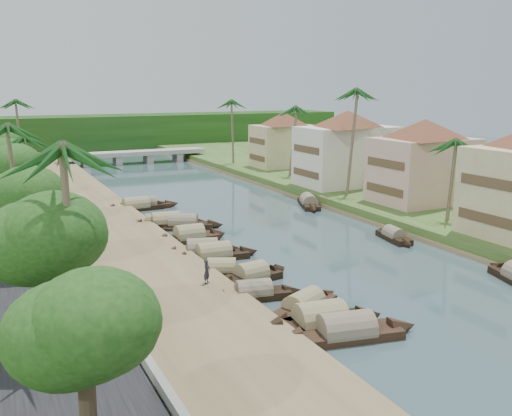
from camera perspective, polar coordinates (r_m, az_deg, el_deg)
name	(u,v)px	position (r m, az deg, el deg)	size (l,w,h in m)	color
ground	(349,267)	(47.72, 9.32, -5.85)	(220.00, 220.00, 0.00)	#364C51
left_bank	(103,230)	(59.60, -15.03, -2.10)	(10.00, 180.00, 0.80)	brown
right_bank	(382,199)	(74.20, 12.48, 0.92)	(16.00, 180.00, 1.20)	#2C4C1E
road	(12,236)	(58.63, -23.22, -2.60)	(8.00, 180.00, 1.40)	black
retaining_wall	(59,225)	(58.78, -19.09, -1.60)	(0.40, 180.00, 1.10)	gray
treeline	(103,133)	(139.88, -15.05, 7.30)	(120.00, 14.00, 8.00)	#14380F
bridge	(133,155)	(112.85, -12.22, 5.24)	(28.00, 4.00, 2.40)	gray
building_mid	(423,160)	(69.48, 16.40, 4.60)	(14.11, 14.11, 9.70)	#C7A28C
building_far	(347,147)	(79.71, 9.10, 6.01)	(15.59, 15.59, 10.20)	beige
building_distant	(284,139)	(97.22, 2.79, 6.91)	(12.62, 12.62, 9.20)	#CCC288
sampan_0	(346,332)	(34.59, 8.98, -12.18)	(9.56, 3.58, 2.43)	black
sampan_1	(320,322)	(35.77, 6.43, -11.26)	(9.01, 3.02, 2.58)	black
sampan_2	(304,306)	(38.06, 4.80, -9.77)	(7.81, 4.87, 2.10)	black
sampan_3	(254,293)	(40.17, -0.23, -8.54)	(7.31, 2.83, 1.97)	black
sampan_4	(222,270)	(45.16, -3.44, -6.20)	(6.54, 4.10, 1.91)	black
sampan_5	(252,276)	(43.71, -0.44, -6.80)	(6.77, 2.63, 2.13)	black
sampan_6	(202,251)	(50.24, -5.37, -4.33)	(8.00, 3.79, 2.32)	black
sampan_7	(214,255)	(49.12, -4.23, -4.70)	(8.43, 2.30, 2.22)	black
sampan_8	(189,237)	(55.15, -6.67, -2.87)	(7.79, 2.18, 2.39)	black
sampan_9	(183,224)	(60.34, -7.28, -1.59)	(8.49, 5.37, 2.19)	black
sampan_10	(157,223)	(61.27, -9.85, -1.47)	(7.24, 3.50, 2.00)	black
sampan_11	(166,223)	(61.01, -8.98, -1.49)	(8.74, 3.12, 2.43)	black
sampan_12	(144,205)	(70.67, -11.14, 0.28)	(8.92, 2.34, 2.11)	black
sampan_13	(136,207)	(69.96, -11.90, 0.14)	(8.86, 2.27, 2.39)	black
sampan_15	(394,236)	(56.63, 13.62, -2.76)	(2.42, 6.69, 1.82)	black
sampan_16	(309,203)	(71.04, 5.30, 0.52)	(4.91, 9.08, 2.22)	black
canoe_1	(257,272)	(45.59, 0.10, -6.41)	(5.27, 1.11, 0.85)	black
canoe_2	(182,230)	(59.20, -7.43, -2.18)	(4.79, 3.16, 0.74)	black
palm_1	(453,143)	(60.34, 19.13, 6.16)	(3.20, 3.20, 9.57)	#6F634A
palm_2	(352,93)	(71.83, 9.57, 11.27)	(3.20, 3.20, 14.48)	#6F634A
palm_3	(292,109)	(86.46, 3.60, 9.82)	(3.20, 3.20, 11.82)	#6F634A
palm_4	(65,153)	(27.76, -18.60, 5.27)	(3.20, 3.20, 11.96)	#6F634A
palm_5	(12,129)	(49.97, -23.18, 7.25)	(3.20, 3.20, 11.58)	#6F634A
palm_6	(26,139)	(65.95, -22.06, 6.41)	(3.20, 3.20, 9.38)	#6F634A
palm_7	(233,103)	(101.19, -2.35, 10.49)	(3.20, 3.20, 12.46)	#6F634A
palm_8	(17,103)	(98.99, -22.78, 9.69)	(3.20, 3.20, 12.51)	#6F634A
tree_0	(83,331)	(19.96, -16.94, -11.65)	(4.37, 4.37, 7.18)	#463828
tree_1	(45,240)	(30.27, -20.37, -3.02)	(5.26, 5.26, 7.90)	#463828
tree_2	(23,198)	(44.23, -22.25, 0.89)	(5.08, 5.08, 7.43)	#463828
tree_3	(11,168)	(59.30, -23.32, 3.68)	(5.00, 5.00, 7.66)	#463828
tree_4	(3,157)	(75.95, -23.95, 4.72)	(4.85, 4.85, 6.89)	#463828
tree_6	(363,142)	(85.17, 10.66, 6.51)	(4.16, 4.16, 7.27)	#463828
person_near	(207,271)	(40.84, -4.94, -6.33)	(0.65, 0.42, 1.77)	#222128
person_far	(99,239)	(51.07, -15.42, -2.97)	(0.86, 0.67, 1.78)	#2D261F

